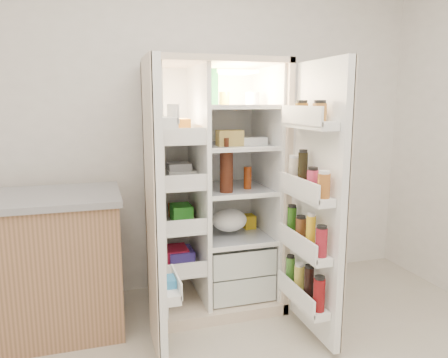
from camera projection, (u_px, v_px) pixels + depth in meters
name	position (u px, v px, depth m)	size (l,w,h in m)	color
wall_back	(182.00, 123.00, 3.34)	(4.00, 0.02, 2.70)	white
refrigerator	(214.00, 206.00, 3.17)	(0.92, 0.70, 1.80)	beige
freezer_door	(156.00, 212.00, 2.43)	(0.15, 0.40, 1.72)	white
fridge_door	(316.00, 206.00, 2.63)	(0.17, 0.58, 1.72)	white
kitchen_counter	(21.00, 266.00, 2.74)	(1.28, 0.68, 0.93)	#A17250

